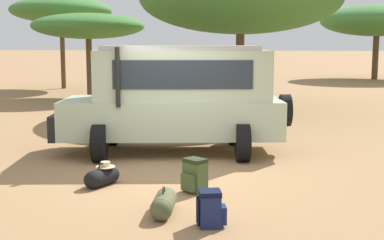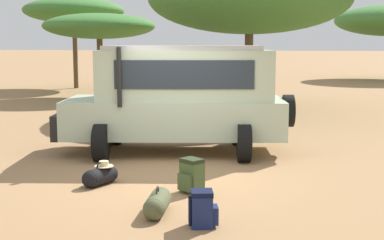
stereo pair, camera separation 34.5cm
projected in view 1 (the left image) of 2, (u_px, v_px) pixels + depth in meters
ground_plane at (173, 176)px, 10.10m from camera, size 320.00×320.00×0.00m
safari_vehicle at (177, 96)px, 12.13m from camera, size 5.47×3.28×2.44m
backpack_beside_front_wheel at (195, 176)px, 9.01m from camera, size 0.46×0.46×0.57m
backpack_cluster_center at (211, 209)px, 7.32m from camera, size 0.44×0.37×0.51m
duffel_bag_low_black_case at (102, 177)px, 9.42m from camera, size 0.49×0.75×0.41m
duffel_bag_soft_canvas at (164, 203)px, 7.86m from camera, size 0.37×0.93×0.42m
acacia_tree_far_left at (61, 11)px, 28.86m from camera, size 5.43×5.53×4.90m
acacia_tree_left_mid at (88, 26)px, 23.98m from camera, size 5.07×4.93×3.82m
acacia_tree_right_mid at (377, 21)px, 36.41m from camera, size 7.65×7.81×5.05m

